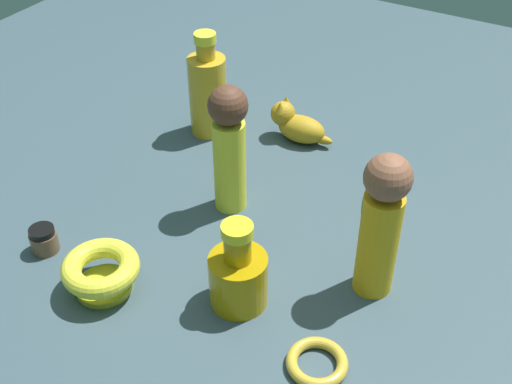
{
  "coord_description": "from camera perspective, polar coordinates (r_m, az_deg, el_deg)",
  "views": [
    {
      "loc": [
        -0.42,
        0.72,
        0.71
      ],
      "look_at": [
        0.0,
        0.0,
        0.06
      ],
      "focal_mm": 45.61,
      "sensor_mm": 36.0,
      "label": 1
    }
  ],
  "objects": [
    {
      "name": "banana",
      "position": [
        1.12,
        10.71,
        -0.51
      ],
      "size": [
        0.09,
        0.17,
        0.04
      ],
      "primitive_type": "ellipsoid",
      "rotation": [
        0.0,
        0.0,
        1.91
      ],
      "color": "#B88C0C",
      "rests_on": "ground"
    },
    {
      "name": "bottle_short",
      "position": [
        0.92,
        -1.57,
        -7.26
      ],
      "size": [
        0.08,
        0.08,
        0.14
      ],
      "color": "#B68C0A",
      "rests_on": "ground"
    },
    {
      "name": "person_figure_child",
      "position": [
        0.91,
        10.92,
        -2.65
      ],
      "size": [
        0.08,
        0.08,
        0.23
      ],
      "color": "gold",
      "rests_on": "ground"
    },
    {
      "name": "cat_figurine",
      "position": [
        1.27,
        3.56,
        5.96
      ],
      "size": [
        0.13,
        0.06,
        0.08
      ],
      "color": "#B3881C",
      "rests_on": "ground"
    },
    {
      "name": "bowl",
      "position": [
        0.97,
        -13.43,
        -6.72
      ],
      "size": [
        0.11,
        0.11,
        0.06
      ],
      "color": "gold",
      "rests_on": "ground"
    },
    {
      "name": "nail_polish_jar",
      "position": [
        1.07,
        -18.12,
        -3.97
      ],
      "size": [
        0.04,
        0.04,
        0.04
      ],
      "color": "brown",
      "rests_on": "ground"
    },
    {
      "name": "bottle_tall",
      "position": [
        1.27,
        -4.25,
        8.74
      ],
      "size": [
        0.07,
        0.07,
        0.21
      ],
      "color": "gold",
      "rests_on": "ground"
    },
    {
      "name": "person_figure_adult",
      "position": [
        1.05,
        -2.37,
        4.12
      ],
      "size": [
        0.06,
        0.06,
        0.23
      ],
      "color": "yellow",
      "rests_on": "ground"
    },
    {
      "name": "bangle",
      "position": [
        0.88,
        5.37,
        -14.68
      ],
      "size": [
        0.08,
        0.08,
        0.02
      ],
      "primitive_type": "torus",
      "color": "gold",
      "rests_on": "ground"
    },
    {
      "name": "ground",
      "position": [
        1.09,
        -0.0,
        -2.39
      ],
      "size": [
        2.0,
        2.0,
        0.0
      ],
      "primitive_type": "plane",
      "color": "#384C56"
    }
  ]
}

